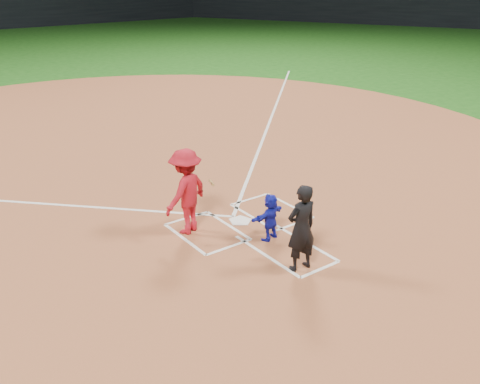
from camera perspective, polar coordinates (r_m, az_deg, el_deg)
ground at (r=13.13m, az=0.03°, el=-3.16°), size 120.00×120.00×0.00m
home_plate_dirt at (r=17.95m, az=-11.38°, el=3.79°), size 28.00×28.00×0.01m
stadium_wall_right at (r=59.47m, az=20.41°, el=17.73°), size 31.04×52.56×3.20m
home_plate at (r=13.12m, az=0.03°, el=-3.08°), size 0.60×0.60×0.02m
catcher at (r=12.09m, az=3.24°, el=-2.66°), size 1.07×0.54×1.10m
umpire at (r=10.80m, az=6.56°, el=-3.84°), size 0.71×0.50×1.87m
chalk_markings at (r=17.34m, az=-10.36°, el=3.20°), size 28.35×17.32×0.01m
batter_at_plate at (r=12.28m, az=-5.77°, el=0.05°), size 1.57×1.19×2.03m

